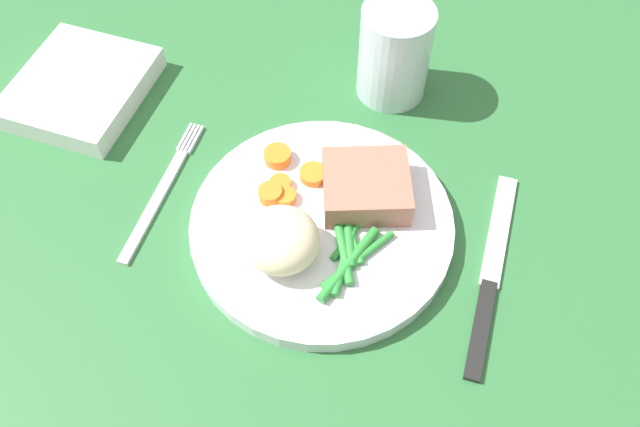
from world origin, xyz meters
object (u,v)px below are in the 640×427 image
meat_portion (366,186)px  dinner_plate (320,225)px  napkin (81,87)px  fork (162,190)px  water_glass (394,59)px  knife (490,275)px

meat_portion → dinner_plate: bearing=-130.6°
dinner_plate → napkin: napkin is taller
dinner_plate → fork: size_ratio=1.40×
meat_portion → napkin: (-31.46, 4.94, -1.84)cm
napkin → dinner_plate: bearing=-16.9°
fork → napkin: 15.75cm
water_glass → dinner_plate: bearing=-95.8°
napkin → knife: bearing=-11.5°
knife → napkin: napkin is taller
napkin → fork: bearing=-34.3°
fork → knife: (30.70, -0.03, -0.00)cm
dinner_plate → knife: (15.36, -0.29, -0.60)cm
water_glass → knife: bearing=-54.9°
fork → napkin: size_ratio=1.20×
meat_portion → water_glass: bearing=94.7°
water_glass → napkin: size_ratio=0.71×
fork → dinner_plate: bearing=-2.4°
meat_portion → napkin: bearing=171.1°
dinner_plate → meat_portion: bearing=49.4°
fork → knife: 30.70cm
meat_portion → knife: bearing=-17.9°
fork → knife: knife is taller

